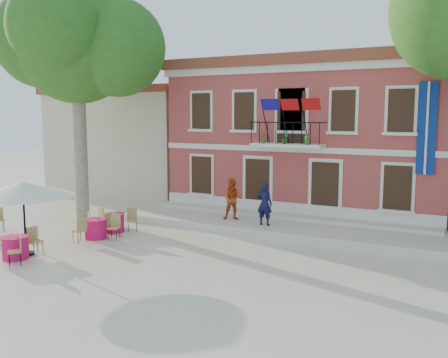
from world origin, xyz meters
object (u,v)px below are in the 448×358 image
plane_tree_west (76,43)px  cafe_table_0 (96,228)px  pedestrian_orange (233,199)px  cafe_table_3 (114,222)px  cafe_table_1 (15,246)px  pedestrian_navy (265,204)px  patio_umbrella (23,189)px

plane_tree_west → cafe_table_0: (3.23, -2.66, -7.58)m
pedestrian_orange → cafe_table_3: (-3.89, -3.25, -0.77)m
cafe_table_3 → plane_tree_west: bearing=154.8°
plane_tree_west → cafe_table_1: plane_tree_west is taller
pedestrian_orange → cafe_table_0: (-3.79, -4.44, -0.77)m
pedestrian_navy → cafe_table_3: bearing=28.2°
cafe_table_3 → pedestrian_orange: bearing=39.9°
patio_umbrella → cafe_table_0: patio_umbrella is taller
patio_umbrella → pedestrian_orange: 8.59m
cafe_table_3 → pedestrian_navy: bearing=27.6°
plane_tree_west → patio_umbrella: plane_tree_west is taller
pedestrian_navy → cafe_table_1: bearing=52.5°
plane_tree_west → cafe_table_0: bearing=-39.5°
cafe_table_1 → cafe_table_3: same height
cafe_table_0 → cafe_table_1: bearing=-97.7°
cafe_table_0 → cafe_table_3: bearing=94.9°
patio_umbrella → pedestrian_navy: patio_umbrella is taller
patio_umbrella → cafe_table_1: bearing=-79.1°
plane_tree_west → patio_umbrella: (2.67, -5.55, -5.71)m
cafe_table_1 → cafe_table_3: bearing=85.6°
plane_tree_west → patio_umbrella: bearing=-64.3°
patio_umbrella → cafe_table_3: bearing=83.6°
pedestrian_navy → plane_tree_west: bearing=10.0°
plane_tree_west → cafe_table_1: 10.10m
cafe_table_0 → cafe_table_1: (-0.46, -3.41, 0.00)m
pedestrian_navy → cafe_table_1: 9.55m
patio_umbrella → pedestrian_navy: (5.99, 6.97, -1.10)m
cafe_table_1 → patio_umbrella: bearing=100.9°
plane_tree_west → cafe_table_3: 8.33m
cafe_table_0 → cafe_table_1: same height
plane_tree_west → pedestrian_navy: (8.65, 1.42, -6.81)m
pedestrian_orange → plane_tree_west: bearing=167.5°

